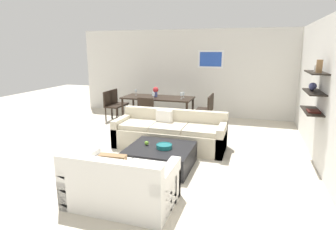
% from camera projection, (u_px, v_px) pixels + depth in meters
% --- Properties ---
extents(ground_plane, '(18.00, 18.00, 0.00)m').
position_uv_depth(ground_plane, '(160.00, 151.00, 5.97)').
color(ground_plane, beige).
extents(back_wall_unit, '(8.40, 0.09, 2.70)m').
position_uv_depth(back_wall_unit, '(205.00, 73.00, 8.85)').
color(back_wall_unit, silver).
rests_on(back_wall_unit, ground).
extents(right_wall_shelf_unit, '(0.34, 8.20, 2.70)m').
position_uv_depth(right_wall_shelf_unit, '(321.00, 90.00, 5.33)').
color(right_wall_shelf_unit, silver).
rests_on(right_wall_shelf_unit, ground).
extents(sofa_beige, '(2.39, 0.90, 0.78)m').
position_uv_depth(sofa_beige, '(170.00, 134.00, 6.18)').
color(sofa_beige, beige).
rests_on(sofa_beige, ground).
extents(loveseat_white, '(1.45, 0.90, 0.78)m').
position_uv_depth(loveseat_white, '(121.00, 184.00, 3.89)').
color(loveseat_white, white).
rests_on(loveseat_white, ground).
extents(coffee_table, '(1.15, 1.06, 0.38)m').
position_uv_depth(coffee_table, '(160.00, 157.00, 5.14)').
color(coffee_table, black).
rests_on(coffee_table, ground).
extents(decorative_bowl, '(0.29, 0.29, 0.08)m').
position_uv_depth(decorative_bowl, '(164.00, 146.00, 5.03)').
color(decorative_bowl, '#19666B').
rests_on(decorative_bowl, coffee_table).
extents(apple_on_coffee_table, '(0.08, 0.08, 0.08)m').
position_uv_depth(apple_on_coffee_table, '(146.00, 143.00, 5.20)').
color(apple_on_coffee_table, '#669E2D').
rests_on(apple_on_coffee_table, coffee_table).
extents(dining_table, '(2.02, 0.87, 0.75)m').
position_uv_depth(dining_table, '(158.00, 99.00, 8.17)').
color(dining_table, black).
rests_on(dining_table, ground).
extents(dining_chair_right_near, '(0.44, 0.44, 0.88)m').
position_uv_depth(dining_chair_right_near, '(205.00, 110.00, 7.61)').
color(dining_chair_right_near, black).
rests_on(dining_chair_right_near, ground).
extents(dining_chair_left_far, '(0.44, 0.44, 0.88)m').
position_uv_depth(dining_chair_left_far, '(117.00, 101.00, 8.81)').
color(dining_chair_left_far, black).
rests_on(dining_chair_left_far, ground).
extents(dining_chair_left_near, '(0.44, 0.44, 0.88)m').
position_uv_depth(dining_chair_left_near, '(111.00, 104.00, 8.44)').
color(dining_chair_left_near, black).
rests_on(dining_chair_left_near, ground).
extents(dining_chair_right_far, '(0.44, 0.44, 0.88)m').
position_uv_depth(dining_chair_right_far, '(208.00, 107.00, 7.98)').
color(dining_chair_right_far, black).
rests_on(dining_chair_right_far, ground).
extents(dining_chair_foot, '(0.44, 0.44, 0.88)m').
position_uv_depth(dining_chair_foot, '(147.00, 111.00, 7.43)').
color(dining_chair_foot, black).
rests_on(dining_chair_foot, ground).
extents(wine_glass_right_near, '(0.08, 0.08, 0.19)m').
position_uv_depth(wine_glass_right_near, '(181.00, 94.00, 7.81)').
color(wine_glass_right_near, silver).
rests_on(wine_glass_right_near, dining_table).
extents(wine_glass_left_far, '(0.07, 0.07, 0.17)m').
position_uv_depth(wine_glass_left_far, '(136.00, 91.00, 8.44)').
color(wine_glass_left_far, silver).
rests_on(wine_glass_left_far, dining_table).
extents(wine_glass_foot, '(0.07, 0.07, 0.19)m').
position_uv_depth(wine_glass_foot, '(153.00, 94.00, 7.78)').
color(wine_glass_foot, silver).
rests_on(wine_glass_foot, dining_table).
extents(wine_glass_right_far, '(0.07, 0.07, 0.16)m').
position_uv_depth(wine_glass_right_far, '(183.00, 94.00, 8.01)').
color(wine_glass_right_far, silver).
rests_on(wine_glass_right_far, dining_table).
extents(centerpiece_vase, '(0.16, 0.16, 0.29)m').
position_uv_depth(centerpiece_vase, '(156.00, 91.00, 8.16)').
color(centerpiece_vase, '#4C518C').
rests_on(centerpiece_vase, dining_table).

